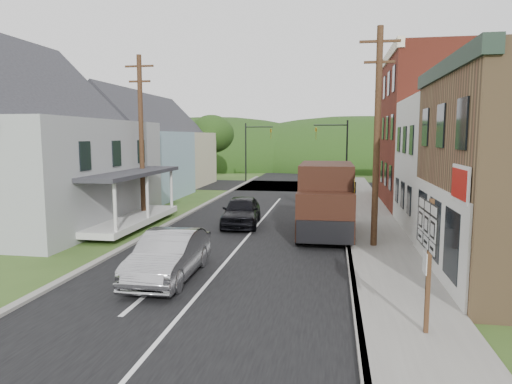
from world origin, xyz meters
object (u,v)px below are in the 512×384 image
at_px(silver_sedan, 169,256).
at_px(warning_sign, 354,202).
at_px(dark_sedan, 241,211).
at_px(route_sign_cluster, 428,247).
at_px(delivery_van, 326,200).

bearing_deg(silver_sedan, warning_sign, 40.34).
relative_size(dark_sedan, warning_sign, 1.61).
bearing_deg(route_sign_cluster, delivery_van, 101.88).
bearing_deg(route_sign_cluster, silver_sedan, 155.39).
distance_m(silver_sedan, route_sign_cluster, 8.19).
xyz_separation_m(delivery_van, warning_sign, (1.20, -2.13, 0.23)).
height_order(delivery_van, warning_sign, delivery_van).
distance_m(dark_sedan, route_sign_cluster, 14.25).
bearing_deg(silver_sedan, route_sign_cluster, -25.07).
xyz_separation_m(silver_sedan, delivery_van, (4.94, 7.59, 0.93)).
distance_m(dark_sedan, delivery_van, 4.75).
height_order(route_sign_cluster, warning_sign, route_sign_cluster).
bearing_deg(dark_sedan, route_sign_cluster, -66.19).
relative_size(dark_sedan, delivery_van, 0.74).
bearing_deg(dark_sedan, silver_sedan, -98.46).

